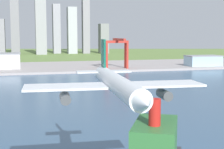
% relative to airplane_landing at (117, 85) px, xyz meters
% --- Properties ---
extents(ground_plane, '(2400.00, 2400.00, 0.00)m').
position_rel_airplane_landing_xyz_m(ground_plane, '(4.42, 172.44, -31.26)').
color(ground_plane, olive).
extents(water_bay, '(840.00, 360.00, 0.15)m').
position_rel_airplane_landing_xyz_m(water_bay, '(4.42, 112.44, -31.18)').
color(water_bay, '#385675').
rests_on(water_bay, ground).
extents(industrial_pier, '(840.00, 140.00, 2.50)m').
position_rel_airplane_landing_xyz_m(industrial_pier, '(4.42, 362.44, -30.01)').
color(industrial_pier, '#A09897').
rests_on(industrial_pier, ground).
extents(airplane_landing, '(43.26, 46.84, 14.34)m').
position_rel_airplane_landing_xyz_m(airplane_landing, '(0.00, 0.00, 0.00)').
color(airplane_landing, white).
extents(port_crane_red, '(27.34, 45.97, 35.63)m').
position_rel_airplane_landing_xyz_m(port_crane_red, '(85.60, 310.38, -2.49)').
color(port_crane_red, '#B72D23').
rests_on(port_crane_red, industrial_pier).
extents(warehouse_annex, '(43.53, 24.32, 13.38)m').
position_rel_airplane_landing_xyz_m(warehouse_annex, '(202.36, 317.10, -22.05)').
color(warehouse_annex, '#99BCD1').
rests_on(warehouse_annex, industrial_pier).
extents(distant_skyline, '(319.92, 61.73, 144.09)m').
position_rel_airplane_landing_xyz_m(distant_skyline, '(-8.04, 680.84, 27.79)').
color(distant_skyline, '#A3A2A6').
rests_on(distant_skyline, ground).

